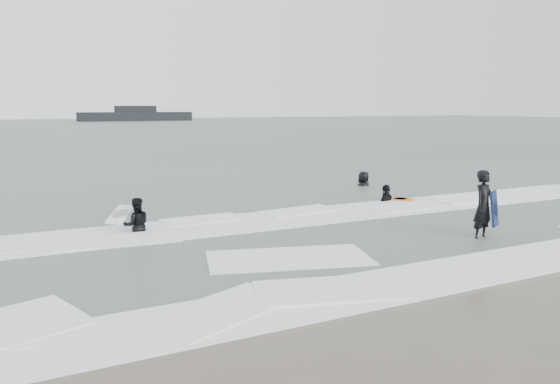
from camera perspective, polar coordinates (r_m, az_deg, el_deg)
name	(u,v)px	position (r m, az deg, el deg)	size (l,w,h in m)	color
ground	(385,276)	(11.87, 10.94, -8.62)	(320.00, 320.00, 0.00)	brown
sea	(59,130)	(89.29, -22.09, 6.02)	(320.00, 320.00, 0.00)	#47544C
surfer_centre	(482,240)	(15.69, 20.33, -4.70)	(0.69, 0.46, 1.91)	black
surfer_wading	(137,233)	(15.97, -14.72, -4.21)	(0.76, 0.60, 1.57)	black
surfer_right_near	(386,202)	(20.80, 11.05, -1.07)	(1.07, 0.45, 1.83)	black
surfer_right_far	(364,187)	(24.72, 8.73, 0.56)	(0.90, 0.59, 1.84)	black
surf_foam	(301,237)	(14.85, 2.24, -4.74)	(30.03, 9.06, 0.09)	white
bodyboards	(341,207)	(16.91, 6.36, -1.52)	(11.32, 6.48, 1.25)	#0E1941
vessel_horizon	(136,115)	(142.18, -14.84, 7.74)	(27.61, 4.93, 3.75)	black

